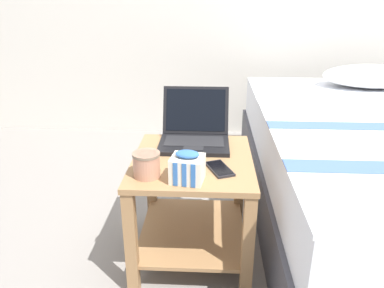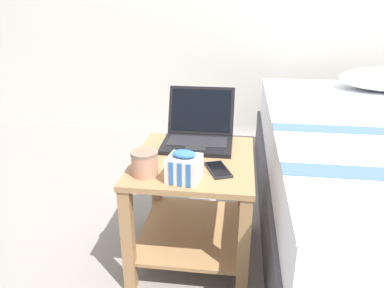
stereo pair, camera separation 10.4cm
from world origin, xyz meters
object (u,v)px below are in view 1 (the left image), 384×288
object	(u,v)px
laptop	(194,133)
mug_front_left	(146,163)
snack_bag	(187,167)
cell_phone	(219,169)

from	to	relation	value
laptop	mug_front_left	distance (m)	0.38
snack_bag	laptop	bearing A→B (deg)	88.85
mug_front_left	cell_phone	xyz separation A→B (m)	(0.27, 0.06, -0.05)
laptop	cell_phone	size ratio (longest dim) A/B	2.03
laptop	cell_phone	xyz separation A→B (m)	(0.11, -0.28, -0.04)
snack_bag	cell_phone	world-z (taller)	snack_bag
laptop	snack_bag	size ratio (longest dim) A/B	2.47
mug_front_left	snack_bag	xyz separation A→B (m)	(0.15, -0.03, -0.00)
mug_front_left	snack_bag	distance (m)	0.15
snack_bag	cell_phone	size ratio (longest dim) A/B	0.82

